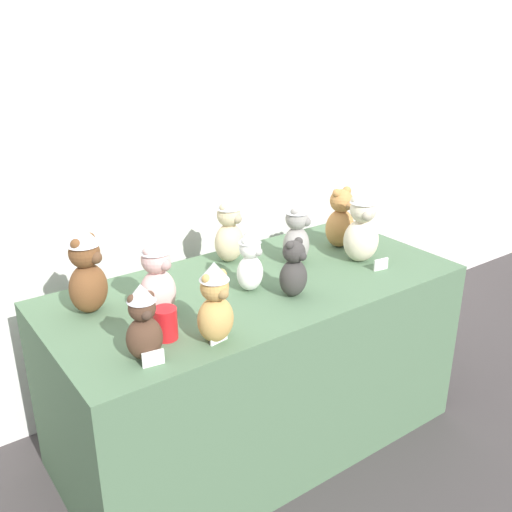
{
  "coord_description": "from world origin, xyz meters",
  "views": [
    {
      "loc": [
        -1.24,
        -1.47,
        1.75
      ],
      "look_at": [
        0.0,
        0.25,
        0.88
      ],
      "focal_mm": 40.46,
      "sensor_mm": 36.0,
      "label": 1
    }
  ],
  "objects_px": {
    "teddy_bear_honey": "(215,303)",
    "display_table": "(256,364)",
    "teddy_bear_ash": "(297,232)",
    "teddy_bear_blush": "(157,276)",
    "teddy_bear_charcoal": "(294,270)",
    "teddy_bear_snow": "(250,260)",
    "teddy_bear_caramel": "(340,219)",
    "teddy_bear_chestnut": "(87,270)",
    "party_cup_red": "(166,323)",
    "teddy_bear_cocoa": "(143,323)",
    "teddy_bear_cream": "(362,225)",
    "teddy_bear_sand": "(229,229)"
  },
  "relations": [
    {
      "from": "display_table",
      "to": "teddy_bear_blush",
      "type": "bearing_deg",
      "value": -178.62
    },
    {
      "from": "display_table",
      "to": "teddy_bear_honey",
      "type": "xyz_separation_m",
      "value": [
        -0.37,
        -0.29,
        0.52
      ]
    },
    {
      "from": "teddy_bear_honey",
      "to": "display_table",
      "type": "bearing_deg",
      "value": 30.31
    },
    {
      "from": "teddy_bear_snow",
      "to": "teddy_bear_caramel",
      "type": "bearing_deg",
      "value": -7.96
    },
    {
      "from": "teddy_bear_caramel",
      "to": "display_table",
      "type": "bearing_deg",
      "value": -172.5
    },
    {
      "from": "teddy_bear_charcoal",
      "to": "teddy_bear_sand",
      "type": "distance_m",
      "value": 0.44
    },
    {
      "from": "teddy_bear_cream",
      "to": "party_cup_red",
      "type": "distance_m",
      "value": 1.02
    },
    {
      "from": "teddy_bear_cocoa",
      "to": "teddy_bear_cream",
      "type": "height_order",
      "value": "teddy_bear_cream"
    },
    {
      "from": "teddy_bear_charcoal",
      "to": "display_table",
      "type": "bearing_deg",
      "value": 93.87
    },
    {
      "from": "teddy_bear_ash",
      "to": "teddy_bear_sand",
      "type": "relative_size",
      "value": 0.95
    },
    {
      "from": "teddy_bear_snow",
      "to": "party_cup_red",
      "type": "xyz_separation_m",
      "value": [
        -0.44,
        -0.14,
        -0.07
      ]
    },
    {
      "from": "teddy_bear_charcoal",
      "to": "teddy_bear_chestnut",
      "type": "relative_size",
      "value": 0.7
    },
    {
      "from": "teddy_bear_cocoa",
      "to": "teddy_bear_blush",
      "type": "bearing_deg",
      "value": 58.82
    },
    {
      "from": "teddy_bear_honey",
      "to": "teddy_bear_cream",
      "type": "height_order",
      "value": "teddy_bear_cream"
    },
    {
      "from": "teddy_bear_charcoal",
      "to": "teddy_bear_snow",
      "type": "relative_size",
      "value": 0.91
    },
    {
      "from": "teddy_bear_honey",
      "to": "teddy_bear_chestnut",
      "type": "distance_m",
      "value": 0.52
    },
    {
      "from": "party_cup_red",
      "to": "teddy_bear_ash",
      "type": "bearing_deg",
      "value": 18.17
    },
    {
      "from": "teddy_bear_cocoa",
      "to": "teddy_bear_chestnut",
      "type": "relative_size",
      "value": 0.77
    },
    {
      "from": "teddy_bear_blush",
      "to": "teddy_bear_charcoal",
      "type": "bearing_deg",
      "value": -37.37
    },
    {
      "from": "teddy_bear_ash",
      "to": "teddy_bear_cocoa",
      "type": "distance_m",
      "value": 0.93
    },
    {
      "from": "teddy_bear_caramel",
      "to": "teddy_bear_chestnut",
      "type": "bearing_deg",
      "value": 174.04
    },
    {
      "from": "teddy_bear_blush",
      "to": "teddy_bear_snow",
      "type": "distance_m",
      "value": 0.39
    },
    {
      "from": "teddy_bear_charcoal",
      "to": "teddy_bear_blush",
      "type": "bearing_deg",
      "value": 148.34
    },
    {
      "from": "teddy_bear_blush",
      "to": "teddy_bear_cream",
      "type": "relative_size",
      "value": 0.9
    },
    {
      "from": "display_table",
      "to": "teddy_bear_ash",
      "type": "xyz_separation_m",
      "value": [
        0.27,
        0.07,
        0.53
      ]
    },
    {
      "from": "teddy_bear_charcoal",
      "to": "party_cup_red",
      "type": "relative_size",
      "value": 2.1
    },
    {
      "from": "teddy_bear_honey",
      "to": "party_cup_red",
      "type": "bearing_deg",
      "value": 131.73
    },
    {
      "from": "teddy_bear_chestnut",
      "to": "teddy_bear_cream",
      "type": "distance_m",
      "value": 1.17
    },
    {
      "from": "teddy_bear_honey",
      "to": "teddy_bear_ash",
      "type": "bearing_deg",
      "value": 21.97
    },
    {
      "from": "teddy_bear_ash",
      "to": "teddy_bear_blush",
      "type": "distance_m",
      "value": 0.71
    },
    {
      "from": "teddy_bear_sand",
      "to": "teddy_bear_snow",
      "type": "bearing_deg",
      "value": -127.74
    },
    {
      "from": "teddy_bear_snow",
      "to": "party_cup_red",
      "type": "height_order",
      "value": "teddy_bear_snow"
    },
    {
      "from": "teddy_bear_sand",
      "to": "teddy_bear_cocoa",
      "type": "bearing_deg",
      "value": -161.7
    },
    {
      "from": "teddy_bear_charcoal",
      "to": "teddy_bear_blush",
      "type": "xyz_separation_m",
      "value": [
        -0.49,
        0.16,
        0.04
      ]
    },
    {
      "from": "teddy_bear_cocoa",
      "to": "teddy_bear_snow",
      "type": "distance_m",
      "value": 0.59
    },
    {
      "from": "teddy_bear_caramel",
      "to": "teddy_bear_honey",
      "type": "bearing_deg",
      "value": -160.56
    },
    {
      "from": "display_table",
      "to": "teddy_bear_charcoal",
      "type": "relative_size",
      "value": 7.28
    },
    {
      "from": "party_cup_red",
      "to": "teddy_bear_caramel",
      "type": "bearing_deg",
      "value": 15.22
    },
    {
      "from": "teddy_bear_cocoa",
      "to": "teddy_bear_sand",
      "type": "distance_m",
      "value": 0.83
    },
    {
      "from": "teddy_bear_honey",
      "to": "teddy_bear_sand",
      "type": "bearing_deg",
      "value": 45.48
    },
    {
      "from": "teddy_bear_sand",
      "to": "teddy_bear_cream",
      "type": "distance_m",
      "value": 0.58
    },
    {
      "from": "teddy_bear_blush",
      "to": "teddy_bear_ash",
      "type": "bearing_deg",
      "value": -12.43
    },
    {
      "from": "teddy_bear_ash",
      "to": "teddy_bear_chestnut",
      "type": "relative_size",
      "value": 0.89
    },
    {
      "from": "teddy_bear_sand",
      "to": "teddy_bear_cream",
      "type": "xyz_separation_m",
      "value": [
        0.47,
        -0.34,
        0.02
      ]
    },
    {
      "from": "teddy_bear_charcoal",
      "to": "teddy_bear_snow",
      "type": "xyz_separation_m",
      "value": [
        -0.11,
        0.14,
        0.02
      ]
    },
    {
      "from": "teddy_bear_cocoa",
      "to": "teddy_bear_chestnut",
      "type": "xyz_separation_m",
      "value": [
        -0.02,
        0.41,
        0.04
      ]
    },
    {
      "from": "teddy_bear_honey",
      "to": "party_cup_red",
      "type": "distance_m",
      "value": 0.19
    },
    {
      "from": "teddy_bear_honey",
      "to": "teddy_bear_snow",
      "type": "distance_m",
      "value": 0.41
    },
    {
      "from": "teddy_bear_caramel",
      "to": "teddy_bear_cocoa",
      "type": "height_order",
      "value": "teddy_bear_caramel"
    },
    {
      "from": "teddy_bear_honey",
      "to": "teddy_bear_cocoa",
      "type": "height_order",
      "value": "teddy_bear_honey"
    }
  ]
}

